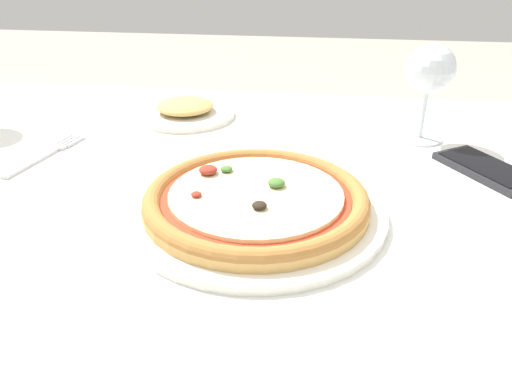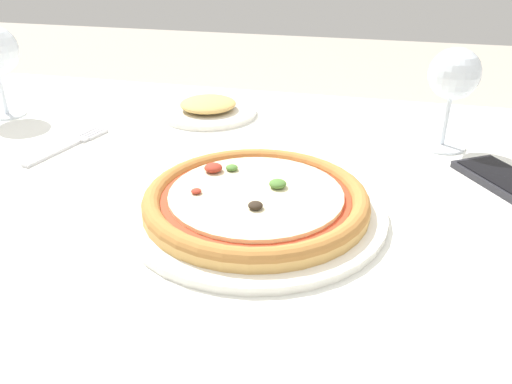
% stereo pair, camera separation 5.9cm
% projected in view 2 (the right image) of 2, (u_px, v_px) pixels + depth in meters
% --- Properties ---
extents(dining_table, '(1.33, 0.93, 0.70)m').
position_uv_depth(dining_table, '(212.00, 240.00, 0.71)').
color(dining_table, '#997047').
rests_on(dining_table, ground_plane).
extents(pizza_plate, '(0.31, 0.31, 0.04)m').
position_uv_depth(pizza_plate, '(256.00, 202.00, 0.60)').
color(pizza_plate, white).
rests_on(pizza_plate, dining_table).
extents(fork, '(0.05, 0.17, 0.00)m').
position_uv_depth(fork, '(69.00, 145.00, 0.80)').
color(fork, silver).
rests_on(fork, dining_table).
extents(wine_glass_far_right, '(0.08, 0.08, 0.16)m').
position_uv_depth(wine_glass_far_right, '(454.00, 77.00, 0.75)').
color(wine_glass_far_right, silver).
rests_on(wine_glass_far_right, dining_table).
extents(cell_phone, '(0.14, 0.16, 0.01)m').
position_uv_depth(cell_phone, '(506.00, 181.00, 0.68)').
color(cell_phone, '#232328').
rests_on(cell_phone, dining_table).
extents(side_plate, '(0.18, 0.18, 0.03)m').
position_uv_depth(side_plate, '(208.00, 109.00, 0.93)').
color(side_plate, white).
rests_on(side_plate, dining_table).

